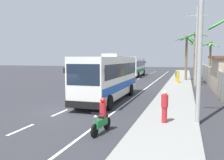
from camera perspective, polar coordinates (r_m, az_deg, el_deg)
ground_plane at (r=16.79m, az=-10.70°, el=-6.95°), size 160.00×160.00×0.00m
sidewalk_kerb at (r=24.76m, az=14.87°, el=-2.94°), size 3.20×90.00×0.14m
lane_markings at (r=30.04m, az=6.08°, el=-1.51°), size 3.42×71.00×0.01m
boundary_wall at (r=28.74m, az=22.83°, el=0.16°), size 0.24×60.00×2.36m
coach_bus_foreground at (r=20.01m, az=-0.82°, el=0.92°), size 2.91×10.56×3.87m
coach_bus_far_lane at (r=46.31m, az=5.33°, el=3.25°), size 3.13×10.73×3.71m
motorcycle_beside_bus at (r=11.52m, az=-2.43°, el=-9.08°), size 0.56×1.96×1.66m
pedestrian_near_kerb at (r=33.88m, az=15.27°, el=0.86°), size 0.36×0.36×1.72m
pedestrian_midwalk at (r=12.97m, az=12.28°, el=-6.00°), size 0.36×0.36×1.68m
pedestrian_far_walk at (r=35.53m, az=14.91°, el=0.98°), size 0.36×0.36×1.62m
utility_pole_nearest at (r=13.44m, az=20.13°, el=12.11°), size 2.33×0.24×9.97m
utility_pole_mid at (r=31.53m, az=19.26°, el=7.82°), size 2.38×0.24×9.74m
palm_nearest at (r=38.86m, az=22.12°, el=5.96°), size 2.71×2.82×5.98m
palm_second at (r=38.50m, az=17.13°, el=6.87°), size 3.49×3.42×6.95m
palm_third at (r=34.43m, az=19.00°, el=6.93°), size 3.14×3.24×7.03m
palm_farthest at (r=41.46m, az=19.13°, el=6.61°), size 3.12×3.08×6.50m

